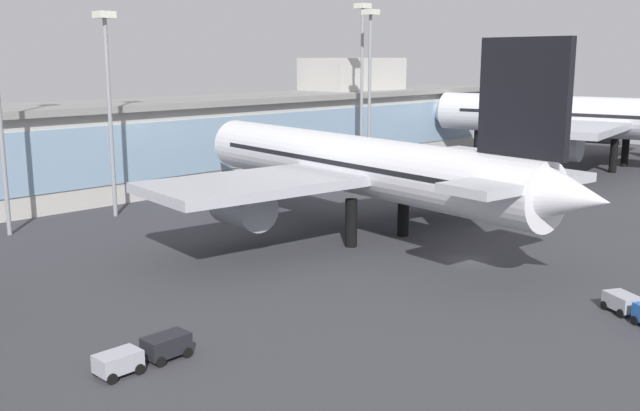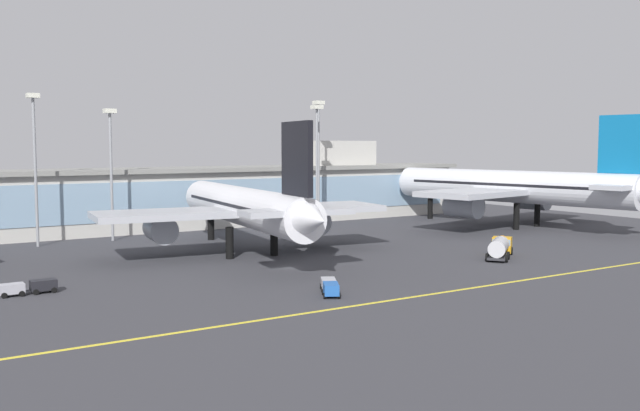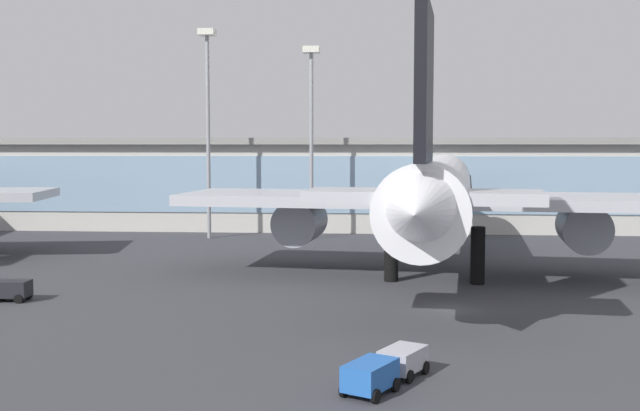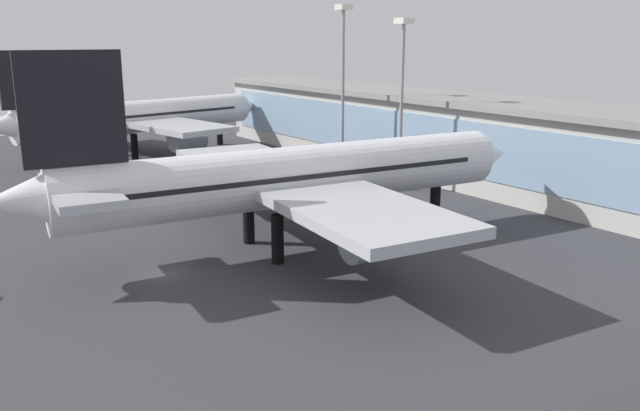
{
  "view_description": "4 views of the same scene",
  "coord_description": "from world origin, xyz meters",
  "px_view_note": "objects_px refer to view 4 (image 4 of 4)",
  "views": [
    {
      "loc": [
        -51.04,
        -33.61,
        17.03
      ],
      "look_at": [
        -9.17,
        8.48,
        4.85
      ],
      "focal_mm": 41.14,
      "sensor_mm": 36.0,
      "label": 1
    },
    {
      "loc": [
        -42.89,
        -75.33,
        15.4
      ],
      "look_at": [
        9.68,
        7.8,
        6.92
      ],
      "focal_mm": 38.44,
      "sensor_mm": 36.0,
      "label": 2
    },
    {
      "loc": [
        -4.64,
        -49.53,
        10.57
      ],
      "look_at": [
        -9.5,
        15.04,
        5.49
      ],
      "focal_mm": 43.33,
      "sensor_mm": 36.0,
      "label": 3
    },
    {
      "loc": [
        49.94,
        -19.01,
        19.36
      ],
      "look_at": [
        8.06,
        10.31,
        6.15
      ],
      "focal_mm": 36.91,
      "sensor_mm": 36.0,
      "label": 4
    }
  ],
  "objects_px": {
    "service_truck_far": "(69,194)",
    "apron_light_mast_west": "(343,66)",
    "apron_light_mast_east": "(402,78)",
    "airliner_near_left": "(139,117)",
    "airliner_near_right": "(292,178)"
  },
  "relations": [
    {
      "from": "airliner_near_right",
      "to": "apron_light_mast_east",
      "type": "distance_m",
      "value": 28.05
    },
    {
      "from": "service_truck_far",
      "to": "apron_light_mast_east",
      "type": "relative_size",
      "value": 0.26
    },
    {
      "from": "airliner_near_left",
      "to": "service_truck_far",
      "type": "xyz_separation_m",
      "value": [
        25.21,
        -18.39,
        -5.56
      ]
    },
    {
      "from": "airliner_near_left",
      "to": "apron_light_mast_east",
      "type": "xyz_separation_m",
      "value": [
        44.03,
        18.07,
        7.91
      ]
    },
    {
      "from": "apron_light_mast_east",
      "to": "airliner_near_left",
      "type": "bearing_deg",
      "value": -157.68
    },
    {
      "from": "airliner_near_right",
      "to": "apron_light_mast_west",
      "type": "relative_size",
      "value": 2.23
    },
    {
      "from": "airliner_near_left",
      "to": "service_truck_far",
      "type": "relative_size",
      "value": 8.84
    },
    {
      "from": "airliner_near_right",
      "to": "airliner_near_left",
      "type": "bearing_deg",
      "value": 90.42
    },
    {
      "from": "service_truck_far",
      "to": "apron_light_mast_west",
      "type": "distance_m",
      "value": 39.5
    },
    {
      "from": "airliner_near_left",
      "to": "service_truck_far",
      "type": "height_order",
      "value": "airliner_near_left"
    },
    {
      "from": "apron_light_mast_east",
      "to": "airliner_near_right",
      "type": "bearing_deg",
      "value": -63.23
    },
    {
      "from": "airliner_near_left",
      "to": "apron_light_mast_east",
      "type": "relative_size",
      "value": 2.32
    },
    {
      "from": "airliner_near_right",
      "to": "apron_light_mast_east",
      "type": "xyz_separation_m",
      "value": [
        -12.17,
        24.12,
        7.55
      ]
    },
    {
      "from": "airliner_near_right",
      "to": "apron_light_mast_west",
      "type": "height_order",
      "value": "apron_light_mast_west"
    },
    {
      "from": "service_truck_far",
      "to": "airliner_near_left",
      "type": "bearing_deg",
      "value": 142.7
    }
  ]
}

